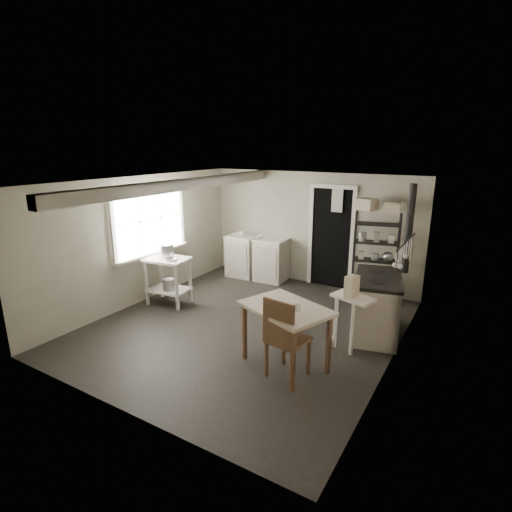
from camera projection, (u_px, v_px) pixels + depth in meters
The scene contains 31 objects.
floor at pixel (246, 326), 6.44m from camera, with size 5.00×5.00×0.00m, color black.
ceiling at pixel (245, 182), 5.82m from camera, with size 5.00×5.00×0.00m, color beige.
wall_back at pixel (311, 229), 8.19m from camera, with size 4.50×0.02×2.30m, color #B9B59E.
wall_front at pixel (115, 315), 4.06m from camera, with size 4.50×0.02×2.30m, color #B9B59E.
wall_left at pixel (141, 240), 7.24m from camera, with size 0.02×5.00×2.30m, color #B9B59E.
wall_right at pixel (397, 282), 5.02m from camera, with size 0.02×5.00×2.30m, color #B9B59E.
window at pixel (149, 219), 7.30m from camera, with size 0.12×1.76×1.28m, color white, non-canonical shape.
doorway at pixel (331, 239), 7.99m from camera, with size 0.96×0.10×2.08m, color white, non-canonical shape.
ceiling_beam at pixel (183, 185), 6.44m from camera, with size 0.18×5.00×0.18m, color white, non-canonical shape.
wallpaper_panel at pixel (396, 282), 5.02m from camera, with size 0.01×5.00×2.30m, color beige, non-canonical shape.
utensil_rail at pixel (405, 241), 5.43m from camera, with size 0.06×1.20×0.44m, color #ACACAF, non-canonical shape.
prep_table at pixel (169, 283), 7.24m from camera, with size 0.76×0.54×0.86m, color white, non-canonical shape.
stockpot at pixel (166, 252), 7.23m from camera, with size 0.28×0.28×0.30m, color #ACACAF.
saucepan at pixel (171, 261), 6.99m from camera, with size 0.20×0.20×0.11m, color #ACACAF.
bucket at pixel (169, 285), 7.19m from camera, with size 0.21×0.21×0.22m, color #ACACAF.
base_cabinets at pixel (257, 257), 8.66m from camera, with size 1.39×0.59×0.91m, color beige, non-canonical shape.
mixing_bowl at pixel (258, 236), 8.48m from camera, with size 0.28×0.28×0.07m, color white.
counter_cup at pixel (242, 233), 8.65m from camera, with size 0.13×0.13×0.10m, color white.
shelf_rack at pixel (376, 251), 7.24m from camera, with size 0.80×0.31×1.68m, color black, non-canonical shape.
shelf_jar at pixel (363, 227), 7.28m from camera, with size 0.09×0.09×0.19m, color white.
storage_box_a at pixel (368, 192), 7.08m from camera, with size 0.31×0.27×0.21m, color beige.
storage_box_b at pixel (394, 195), 6.85m from camera, with size 0.28×0.26×0.18m, color beige.
stove at pixel (376, 307), 6.06m from camera, with size 0.65×1.18×0.93m, color beige, non-canonical shape.
stovepipe at pixel (409, 229), 6.03m from camera, with size 0.10×0.10×1.31m, color black, non-canonical shape.
side_ledge at pixel (351, 326), 5.45m from camera, with size 0.56×0.30×0.86m, color white, non-canonical shape.
oats_box at pixel (352, 287), 5.27m from camera, with size 0.12×0.20×0.29m, color beige.
work_table at pixel (285, 339), 5.19m from camera, with size 1.10×0.77×0.84m, color beige, non-canonical shape.
table_cup at pixel (297, 314), 4.93m from camera, with size 0.09×0.09×0.09m, color white.
chair at pixel (288, 341), 4.93m from camera, with size 0.44×0.47×1.07m, color #523623, non-canonical shape.
flour_sack at pixel (373, 289), 7.38m from camera, with size 0.39×0.33×0.47m, color silver.
floor_crock at pixel (330, 341), 5.78m from camera, with size 0.12×0.12×0.15m, color white.
Camera 1 is at (3.16, -4.98, 2.82)m, focal length 28.00 mm.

